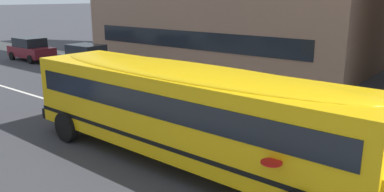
# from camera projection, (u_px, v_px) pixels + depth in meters

# --- Properties ---
(ground_plane) EXTENTS (400.00, 400.00, 0.00)m
(ground_plane) POSITION_uv_depth(u_px,v_px,m) (295.00, 174.00, 10.25)
(ground_plane) COLOR #38383D
(sidewalk_far) EXTENTS (120.00, 3.00, 0.01)m
(sidewalk_far) POSITION_uv_depth(u_px,v_px,m) (377.00, 108.00, 16.29)
(sidewalk_far) COLOR gray
(sidewalk_far) RESTS_ON ground_plane
(lane_centreline) EXTENTS (110.00, 0.16, 0.01)m
(lane_centreline) POSITION_uv_depth(u_px,v_px,m) (295.00, 174.00, 10.25)
(lane_centreline) COLOR silver
(lane_centreline) RESTS_ON ground_plane
(school_bus) EXTENTS (12.42, 3.01, 2.77)m
(school_bus) POSITION_uv_depth(u_px,v_px,m) (192.00, 108.00, 10.43)
(school_bus) COLOR yellow
(school_bus) RESTS_ON ground_plane
(parked_car_maroon_under_tree) EXTENTS (3.91, 1.89, 1.64)m
(parked_car_maroon_under_tree) POSITION_uv_depth(u_px,v_px,m) (31.00, 49.00, 28.04)
(parked_car_maroon_under_tree) COLOR maroon
(parked_car_maroon_under_tree) RESTS_ON ground_plane
(parked_car_grey_by_lamppost) EXTENTS (3.96, 2.00, 1.64)m
(parked_car_grey_by_lamppost) POSITION_uv_depth(u_px,v_px,m) (88.00, 57.00, 24.11)
(parked_car_grey_by_lamppost) COLOR gray
(parked_car_grey_by_lamppost) RESTS_ON ground_plane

